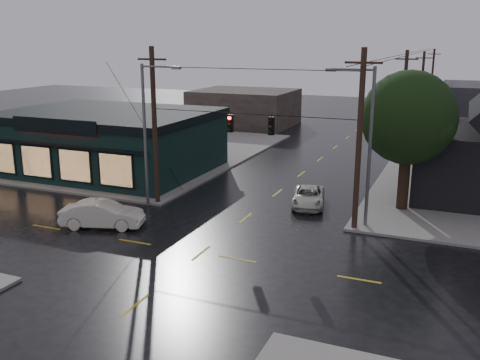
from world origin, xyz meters
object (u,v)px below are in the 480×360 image
at_px(corner_tree, 409,118).
at_px(utility_pole_ne, 354,230).
at_px(sedan_cream, 102,214).
at_px(utility_pole_nw, 158,204).
at_px(suv_silver, 308,197).

xyz_separation_m(corner_tree, utility_pole_ne, (-2.08, -4.75, -5.89)).
xyz_separation_m(corner_tree, sedan_cream, (-15.61, -9.93, -5.12)).
distance_m(utility_pole_nw, suv_silver, 9.96).
bearing_deg(utility_pole_ne, utility_pole_nw, 180.00).
distance_m(utility_pole_nw, utility_pole_ne, 13.00).
relative_size(corner_tree, utility_pole_ne, 0.85).
height_order(corner_tree, utility_pole_ne, corner_tree).
bearing_deg(sedan_cream, corner_tree, -76.14).
height_order(utility_pole_nw, sedan_cream, utility_pole_nw).
xyz_separation_m(utility_pole_ne, suv_silver, (-3.68, 3.44, 0.60)).
bearing_deg(sedan_cream, utility_pole_nw, -24.50).
bearing_deg(suv_silver, utility_pole_nw, -172.38).
bearing_deg(suv_silver, sedan_cream, -151.46).
bearing_deg(utility_pole_ne, sedan_cream, -159.06).
distance_m(utility_pole_ne, suv_silver, 5.07).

